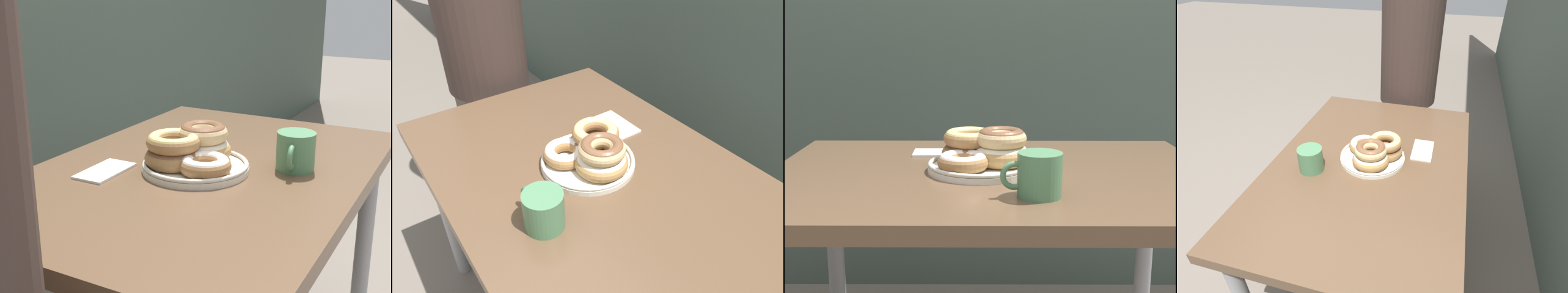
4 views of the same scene
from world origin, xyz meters
TOP-DOWN VIEW (x-y plane):
  - dining_table at (0.00, 0.27)m, footprint 1.07×0.74m
  - donut_plate at (-0.02, 0.29)m, footprint 0.26×0.26m
  - coffee_mug at (0.09, 0.08)m, footprint 0.13×0.09m
  - napkin at (-0.14, 0.46)m, footprint 0.15×0.08m

SIDE VIEW (x-z plane):
  - dining_table at x=0.00m, z-range 0.27..0.97m
  - napkin at x=-0.14m, z-range 0.70..0.71m
  - donut_plate at x=-0.02m, z-range 0.70..0.80m
  - coffee_mug at x=0.09m, z-range 0.70..0.80m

